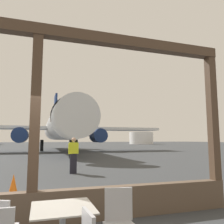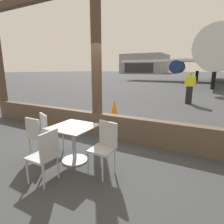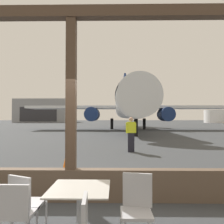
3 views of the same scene
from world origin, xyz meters
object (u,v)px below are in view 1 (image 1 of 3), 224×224
Objects in this scene: ground_crew_worker at (73,155)px; fuel_storage_tank at (141,138)px; cafe_chair_window_left at (120,217)px; airplane at (61,126)px; traffic_cone at (13,188)px.

ground_crew_worker is 0.20× the size of fuel_storage_tank.
fuel_storage_tank is (33.74, 72.16, 1.56)m from cafe_chair_window_left.
traffic_cone is at bearing -97.50° from airplane.
airplane reaches higher than cafe_chair_window_left.
traffic_cone is 0.08× the size of fuel_storage_tank.
ground_crew_worker is at bearing 86.58° from cafe_chair_window_left.
airplane is 42.85× the size of traffic_cone.
fuel_storage_tank is at bearing 64.94° from cafe_chair_window_left.
airplane reaches higher than ground_crew_worker.
cafe_chair_window_left is 0.11× the size of fuel_storage_tank.
ground_crew_worker is at bearing -117.47° from fuel_storage_tank.
airplane is 54.00m from fuel_storage_tank.
airplane is 17.59× the size of ground_crew_worker.
ground_crew_worker is at bearing 63.74° from traffic_cone.
cafe_chair_window_left is at bearing -93.12° from airplane.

